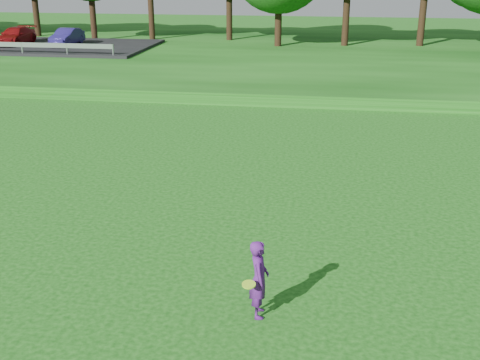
# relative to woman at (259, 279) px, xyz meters

# --- Properties ---
(ground) EXTENTS (140.00, 140.00, 0.00)m
(ground) POSITION_rel_woman_xyz_m (-0.03, -1.30, -0.79)
(ground) COLOR #0F440D
(ground) RESTS_ON ground
(berm) EXTENTS (130.00, 30.00, 0.60)m
(berm) POSITION_rel_woman_xyz_m (-0.03, 32.70, -0.49)
(berm) COLOR #0F440D
(berm) RESTS_ON ground
(walking_path) EXTENTS (130.00, 1.60, 0.04)m
(walking_path) POSITION_rel_woman_xyz_m (-0.03, 18.70, -0.77)
(walking_path) COLOR gray
(walking_path) RESTS_ON ground
(woman) EXTENTS (0.51, 0.81, 1.58)m
(woman) POSITION_rel_woman_xyz_m (0.00, 0.00, 0.00)
(woman) COLOR #551973
(woman) RESTS_ON ground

